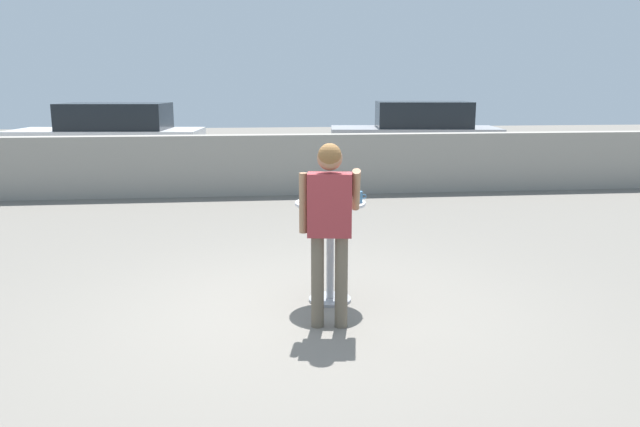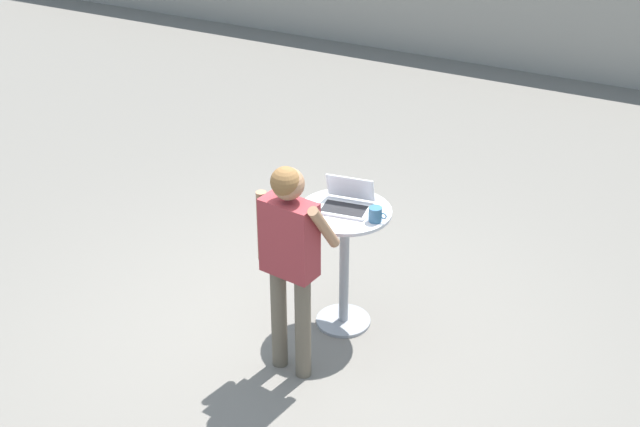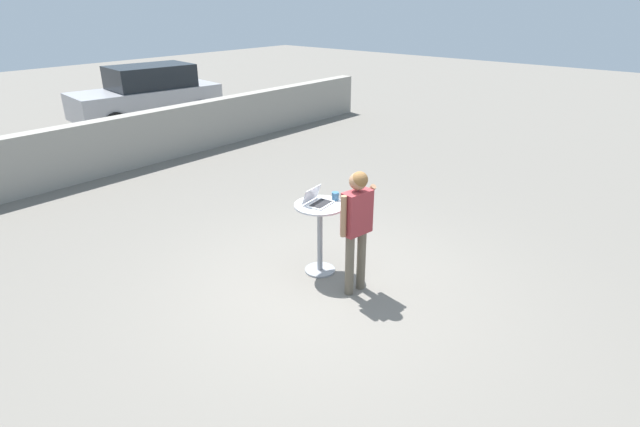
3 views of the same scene
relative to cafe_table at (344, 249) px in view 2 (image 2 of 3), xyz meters
name	(u,v)px [view 2 (image 2 of 3)]	position (x,y,z in m)	size (l,w,h in m)	color
ground_plane	(290,338)	(-0.27, -0.35, -0.65)	(50.00, 50.00, 0.00)	slate
pavement_kerb	(528,24)	(-0.27, 6.01, -0.08)	(17.23, 0.35, 1.12)	gray
cafe_table	(344,249)	(0.00, 0.00, 0.00)	(0.66, 0.66, 0.97)	gray
laptop	(346,202)	(-0.01, 0.04, 0.37)	(0.38, 0.33, 0.21)	silver
coffee_mug	(375,214)	(0.25, -0.05, 0.37)	(0.13, 0.09, 0.10)	#336084
standing_person	(289,249)	(-0.09, -0.65, 0.34)	(0.53, 0.32, 1.58)	brown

